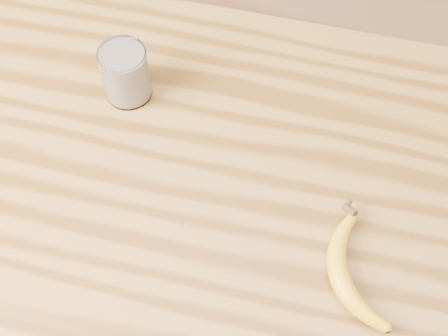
# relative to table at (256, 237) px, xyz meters

# --- Properties ---
(table) EXTENTS (1.20, 0.80, 0.90)m
(table) POSITION_rel_table_xyz_m (0.00, 0.00, 0.00)
(table) COLOR olive
(table) RESTS_ON ground
(smoothie_glass) EXTENTS (0.08, 0.08, 0.10)m
(smoothie_glass) POSITION_rel_table_xyz_m (-0.27, 0.16, 0.18)
(smoothie_glass) COLOR white
(smoothie_glass) RESTS_ON table
(banana) EXTENTS (0.19, 0.27, 0.03)m
(banana) POSITION_rel_table_xyz_m (0.14, -0.10, 0.15)
(banana) COLOR gold
(banana) RESTS_ON table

